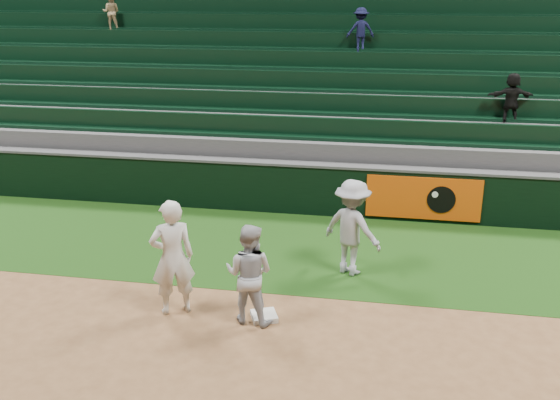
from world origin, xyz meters
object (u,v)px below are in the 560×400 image
object	(u,v)px
first_base	(264,316)
base_coach	(352,228)
first_baseman	(172,258)
baserunner	(249,274)

from	to	relation	value
first_base	base_coach	bearing A→B (deg)	57.41
first_baseman	base_coach	distance (m)	3.46
first_base	baserunner	world-z (taller)	baserunner
base_coach	first_baseman	bearing A→B (deg)	65.12
first_base	base_coach	world-z (taller)	base_coach
first_base	baserunner	distance (m)	0.83
first_baseman	first_base	bearing A→B (deg)	152.58
first_base	base_coach	xyz separation A→B (m)	(1.28, 2.00, 0.89)
first_baseman	base_coach	world-z (taller)	first_baseman
baserunner	base_coach	bearing A→B (deg)	-117.23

